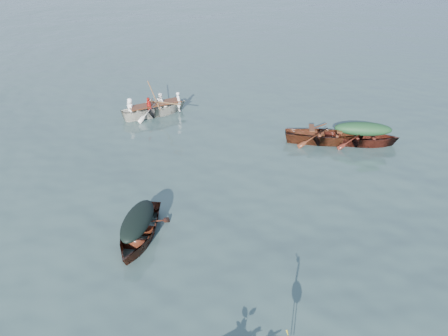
% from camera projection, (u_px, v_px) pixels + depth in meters
% --- Properties ---
extents(ground, '(140.00, 140.00, 0.00)m').
position_uv_depth(ground, '(272.00, 245.00, 11.66)').
color(ground, '#384F4B').
rests_on(ground, ground).
extents(dark_covered_boat, '(2.05, 3.73, 0.87)m').
position_uv_depth(dark_covered_boat, '(139.00, 238.00, 11.93)').
color(dark_covered_boat, '#472110').
rests_on(dark_covered_boat, ground).
extents(green_tarp_boat, '(4.15, 2.02, 0.90)m').
position_uv_depth(green_tarp_boat, '(361.00, 144.00, 17.16)').
color(green_tarp_boat, '#531F13').
rests_on(green_tarp_boat, ground).
extents(open_wooden_boat, '(4.47, 2.21, 0.99)m').
position_uv_depth(open_wooden_boat, '(324.00, 143.00, 17.30)').
color(open_wooden_boat, '#542315').
rests_on(open_wooden_boat, ground).
extents(rowed_boat, '(4.45, 2.97, 1.03)m').
position_uv_depth(rowed_boat, '(156.00, 115.00, 19.89)').
color(rowed_boat, silver).
rests_on(rowed_boat, ground).
extents(dark_tarp_cover, '(1.13, 2.05, 0.40)m').
position_uv_depth(dark_tarp_cover, '(137.00, 219.00, 11.62)').
color(dark_tarp_cover, black).
rests_on(dark_tarp_cover, dark_covered_boat).
extents(green_tarp_cover, '(2.28, 1.11, 0.52)m').
position_uv_depth(green_tarp_cover, '(363.00, 128.00, 16.82)').
color(green_tarp_cover, '#17391B').
rests_on(green_tarp_cover, green_tarp_boat).
extents(thwart_benches, '(2.26, 1.23, 0.04)m').
position_uv_depth(thwart_benches, '(325.00, 131.00, 17.05)').
color(thwart_benches, '#482310').
rests_on(thwart_benches, open_wooden_boat).
extents(rowers, '(3.22, 2.31, 0.76)m').
position_uv_depth(rowers, '(154.00, 96.00, 19.46)').
color(rowers, white).
rests_on(rowers, rowed_boat).
extents(oars, '(1.63, 2.61, 0.06)m').
position_uv_depth(oars, '(155.00, 104.00, 19.63)').
color(oars, brown).
rests_on(oars, rowed_boat).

